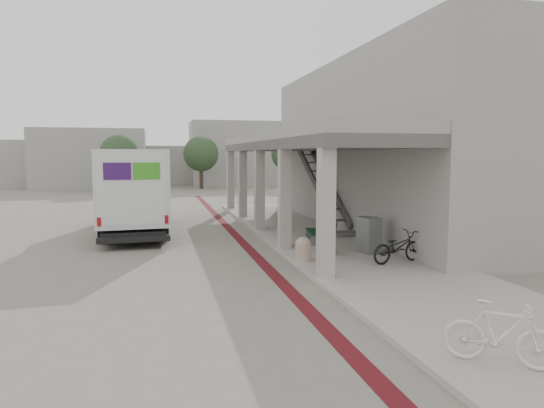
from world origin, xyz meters
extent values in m
plane|color=#6C665C|center=(0.00, 0.00, 0.00)|extent=(120.00, 120.00, 0.00)
cube|color=#4F0F14|center=(1.00, 2.00, 0.01)|extent=(0.35, 40.00, 0.01)
cube|color=gray|center=(4.00, 0.00, 0.06)|extent=(4.40, 28.00, 0.12)
cube|color=gray|center=(7.35, 4.50, 3.50)|extent=(4.30, 17.00, 7.00)
cube|color=#4F4C4A|center=(3.60, 4.50, 3.50)|extent=(3.40, 16.90, 0.35)
cube|color=gray|center=(3.60, 4.50, 3.85)|extent=(3.40, 16.90, 0.35)
cube|color=#999791|center=(-8.00, 34.00, 2.75)|extent=(10.00, 6.00, 5.50)
cube|color=#999791|center=(-1.00, 38.00, 2.00)|extent=(8.00, 6.00, 4.00)
cube|color=#999791|center=(6.00, 36.00, 3.25)|extent=(9.00, 6.00, 6.50)
cube|color=#999791|center=(-14.00, 37.00, 2.25)|extent=(7.00, 5.00, 4.50)
cylinder|color=#38281C|center=(-5.00, 28.00, 1.20)|extent=(0.36, 0.36, 2.40)
sphere|color=#253921|center=(-5.00, 28.00, 3.20)|extent=(3.20, 3.20, 3.20)
cylinder|color=#38281C|center=(2.00, 30.00, 1.20)|extent=(0.36, 0.36, 2.40)
sphere|color=#253921|center=(2.00, 30.00, 3.20)|extent=(3.20, 3.20, 3.20)
cylinder|color=#38281C|center=(10.00, 29.00, 1.20)|extent=(0.36, 0.36, 2.40)
sphere|color=#253921|center=(10.00, 29.00, 3.20)|extent=(3.20, 3.20, 3.20)
cube|color=black|center=(-2.92, 5.41, 0.41)|extent=(2.49, 7.28, 0.31)
cube|color=silver|center=(-2.87, 4.48, 2.00)|extent=(2.71, 5.45, 2.67)
cube|color=silver|center=(-3.04, 8.02, 1.85)|extent=(2.55, 2.06, 2.36)
cube|color=silver|center=(-3.09, 9.10, 0.97)|extent=(2.28, 0.72, 0.82)
cube|color=black|center=(-3.08, 8.84, 2.41)|extent=(2.28, 0.60, 1.08)
cube|color=black|center=(-2.74, 1.72, 0.36)|extent=(2.37, 0.37, 0.18)
cube|color=#361255|center=(-4.14, 5.14, 2.46)|extent=(0.09, 1.44, 0.77)
cube|color=#389620|center=(-4.07, 3.61, 2.46)|extent=(0.09, 1.44, 0.77)
cube|color=#361255|center=(-3.21, 1.77, 2.62)|extent=(0.87, 0.07, 0.56)
cube|color=#389620|center=(-2.28, 1.81, 2.62)|extent=(0.87, 0.07, 0.56)
cylinder|color=black|center=(-4.12, 8.02, 0.46)|extent=(0.33, 0.94, 0.92)
cylinder|color=black|center=(-1.97, 8.12, 0.46)|extent=(0.33, 0.94, 0.92)
cylinder|color=black|center=(-3.90, 3.31, 0.46)|extent=(0.33, 0.94, 0.92)
cylinder|color=black|center=(-1.74, 3.41, 0.46)|extent=(0.33, 0.94, 0.92)
cube|color=slate|center=(3.19, 0.50, 0.29)|extent=(0.35, 0.13, 0.34)
cube|color=slate|center=(3.42, 1.81, 0.29)|extent=(0.35, 0.13, 0.34)
cube|color=#123821|center=(3.18, 1.18, 0.48)|extent=(0.37, 1.60, 0.04)
cube|color=#123821|center=(3.31, 1.15, 0.48)|extent=(0.37, 1.60, 0.04)
cube|color=#123821|center=(3.43, 1.13, 0.48)|extent=(0.37, 1.60, 0.04)
cylinder|color=tan|center=(2.10, -1.61, 0.35)|extent=(0.46, 0.46, 0.46)
sphere|color=tan|center=(2.10, -1.61, 0.58)|extent=(0.46, 0.46, 0.46)
cylinder|color=gray|center=(3.13, -0.97, 0.34)|extent=(0.43, 0.43, 0.43)
sphere|color=gray|center=(3.13, -0.97, 0.55)|extent=(0.43, 0.43, 0.43)
cube|color=slate|center=(4.40, -1.03, 0.68)|extent=(0.64, 0.76, 1.11)
imported|color=black|center=(4.61, -2.50, 0.57)|extent=(1.81, 1.00, 0.90)
imported|color=silver|center=(2.83, -8.94, 0.60)|extent=(1.53, 1.32, 0.95)
camera|label=1|loc=(-1.94, -14.75, 3.17)|focal=32.00mm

